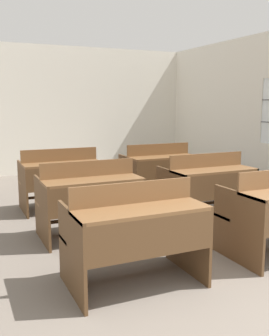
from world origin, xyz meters
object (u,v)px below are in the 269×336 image
object	(u,v)px
bench_third_left	(61,177)
bench_front_left	(135,232)
bench_second_right	(208,185)
bench_second_left	(90,197)
bench_third_right	(159,170)
wastepaper_bin	(226,174)

from	to	relation	value
bench_third_left	bench_front_left	bearing A→B (deg)	-90.47
bench_front_left	bench_second_right	world-z (taller)	same
bench_front_left	bench_second_left	size ratio (longest dim) A/B	1.00
bench_second_left	bench_second_right	xyz separation A→B (m)	(1.64, -0.00, 0.00)
bench_second_left	bench_third_right	size ratio (longest dim) A/B	1.00
bench_second_right	bench_third_right	world-z (taller)	same
bench_front_left	wastepaper_bin	distance (m)	4.81
bench_second_left	wastepaper_bin	world-z (taller)	bench_second_left
bench_second_right	bench_third_right	size ratio (longest dim) A/B	1.00
bench_front_left	bench_third_left	xyz separation A→B (m)	(0.02, 2.70, 0.00)
bench_second_left	wastepaper_bin	bearing A→B (deg)	29.58
bench_second_right	bench_third_left	world-z (taller)	same
bench_front_left	bench_third_right	bearing A→B (deg)	58.40
bench_second_left	bench_second_right	world-z (taller)	same
bench_front_left	bench_second_right	bearing A→B (deg)	38.75
bench_second_right	bench_third_left	distance (m)	2.14
bench_second_right	bench_third_right	bearing A→B (deg)	90.06
bench_third_left	wastepaper_bin	distance (m)	3.52
bench_second_right	bench_third_left	xyz separation A→B (m)	(-1.65, 1.36, 0.00)
wastepaper_bin	bench_front_left	bearing A→B (deg)	-136.45
wastepaper_bin	bench_second_left	bearing A→B (deg)	-150.42
bench_second_right	bench_third_left	size ratio (longest dim) A/B	1.00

